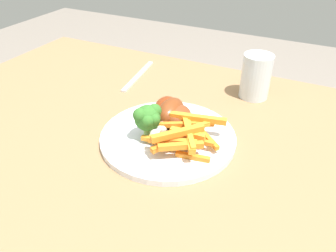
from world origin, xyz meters
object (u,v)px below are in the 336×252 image
(dining_table, at_px, (150,186))
(broccoli_floret_front, at_px, (148,118))
(dinner_plate, at_px, (168,137))
(chicken_drumstick_extra, at_px, (167,110))
(carrot_fries_pile, at_px, (185,135))
(chicken_drumstick_near, at_px, (177,117))
(water_glass, at_px, (256,76))
(fork, at_px, (138,76))
(chicken_drumstick_far, at_px, (170,113))

(dining_table, relative_size, broccoli_floret_front, 17.15)
(dinner_plate, height_order, chicken_drumstick_extra, chicken_drumstick_extra)
(carrot_fries_pile, xyz_separation_m, chicken_drumstick_near, (-0.04, 0.05, -0.00))
(dinner_plate, bearing_deg, water_glass, 67.71)
(fork, bearing_deg, dining_table, -153.57)
(dining_table, bearing_deg, dinner_plate, 59.22)
(broccoli_floret_front, distance_m, chicken_drumstick_extra, 0.08)
(chicken_drumstick_far, xyz_separation_m, fork, (-0.18, 0.18, -0.03))
(carrot_fries_pile, distance_m, fork, 0.34)
(dinner_plate, distance_m, broccoli_floret_front, 0.06)
(dinner_plate, height_order, broccoli_floret_front, broccoli_floret_front)
(dining_table, xyz_separation_m, carrot_fries_pile, (0.07, 0.02, 0.14))
(chicken_drumstick_far, xyz_separation_m, chicken_drumstick_extra, (-0.01, 0.01, -0.00))
(broccoli_floret_front, xyz_separation_m, chicken_drumstick_far, (0.01, 0.06, -0.02))
(dinner_plate, distance_m, water_glass, 0.27)
(chicken_drumstick_near, relative_size, chicken_drumstick_far, 0.87)
(broccoli_floret_front, bearing_deg, chicken_drumstick_extra, 90.95)
(dinner_plate, relative_size, carrot_fries_pile, 1.86)
(dinner_plate, relative_size, water_glass, 2.52)
(chicken_drumstick_extra, bearing_deg, fork, 135.37)
(chicken_drumstick_near, bearing_deg, carrot_fries_pile, -52.08)
(dining_table, relative_size, chicken_drumstick_far, 8.93)
(chicken_drumstick_extra, bearing_deg, carrot_fries_pile, -44.37)
(fork, bearing_deg, water_glass, -92.60)
(dinner_plate, height_order, chicken_drumstick_far, chicken_drumstick_far)
(water_glass, bearing_deg, chicken_drumstick_extra, -123.94)
(chicken_drumstick_far, height_order, fork, chicken_drumstick_far)
(chicken_drumstick_far, height_order, chicken_drumstick_extra, chicken_drumstick_far)
(chicken_drumstick_near, height_order, water_glass, water_glass)
(carrot_fries_pile, height_order, chicken_drumstick_near, carrot_fries_pile)
(chicken_drumstick_near, distance_m, water_glass, 0.24)
(chicken_drumstick_extra, bearing_deg, dining_table, -85.21)
(chicken_drumstick_extra, bearing_deg, dinner_plate, -60.91)
(broccoli_floret_front, distance_m, carrot_fries_pile, 0.07)
(dinner_plate, xyz_separation_m, water_glass, (0.10, 0.25, 0.05))
(chicken_drumstick_near, height_order, chicken_drumstick_far, chicken_drumstick_far)
(dinner_plate, xyz_separation_m, broccoli_floret_front, (-0.03, -0.03, 0.05))
(dinner_plate, relative_size, chicken_drumstick_near, 2.32)
(carrot_fries_pile, xyz_separation_m, fork, (-0.24, 0.24, -0.03))
(dinner_plate, bearing_deg, chicken_drumstick_far, 111.00)
(dinner_plate, bearing_deg, carrot_fries_pile, -22.32)
(dining_table, relative_size, chicken_drumstick_extra, 9.55)
(dinner_plate, xyz_separation_m, chicken_drumstick_far, (-0.02, 0.04, 0.03))
(dining_table, height_order, fork, fork)
(broccoli_floret_front, xyz_separation_m, fork, (-0.17, 0.25, -0.05))
(carrot_fries_pile, relative_size, fork, 0.74)
(dining_table, height_order, chicken_drumstick_far, chicken_drumstick_far)
(broccoli_floret_front, relative_size, fork, 0.36)
(dinner_plate, relative_size, fork, 1.37)
(broccoli_floret_front, distance_m, chicken_drumstick_near, 0.07)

